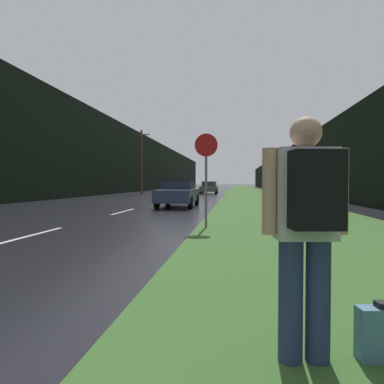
{
  "coord_description": "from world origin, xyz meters",
  "views": [
    {
      "loc": [
        4.89,
        0.77,
        1.28
      ],
      "look_at": [
        3.07,
        15.23,
        0.88
      ],
      "focal_mm": 32.0,
      "sensor_mm": 36.0,
      "label": 1
    }
  ],
  "objects": [
    {
      "name": "stop_sign",
      "position": [
        4.09,
        10.34,
        1.61
      ],
      "size": [
        0.64,
        0.07,
        2.66
      ],
      "color": "slate",
      "rests_on": "ground_plane"
    },
    {
      "name": "lane_stripe_c",
      "position": [
        0.0,
        15.36,
        0.0
      ],
      "size": [
        0.12,
        3.0,
        0.01
      ],
      "primitive_type": "cube",
      "color": "silver",
      "rests_on": "ground_plane"
    },
    {
      "name": "car_passing_far",
      "position": [
        1.91,
        40.37,
        0.71
      ],
      "size": [
        1.93,
        4.53,
        1.43
      ],
      "rotation": [
        0.0,
        0.0,
        3.14
      ],
      "color": "#4C514C",
      "rests_on": "ground_plane"
    },
    {
      "name": "treeline_far_side",
      "position": [
        -9.81,
        50.0,
        4.29
      ],
      "size": [
        2.0,
        140.0,
        8.58
      ],
      "primitive_type": "cube",
      "color": "black",
      "rests_on": "ground_plane"
    },
    {
      "name": "lane_stripe_d",
      "position": [
        0.0,
        22.36,
        0.0
      ],
      "size": [
        0.12,
        3.0,
        0.01
      ],
      "primitive_type": "cube",
      "color": "silver",
      "rests_on": "ground_plane"
    },
    {
      "name": "hitchhiker_with_backpack",
      "position": [
        5.39,
        3.19,
        1.0
      ],
      "size": [
        0.6,
        0.46,
        1.73
      ],
      "rotation": [
        0.0,
        0.0,
        0.14
      ],
      "color": "navy",
      "rests_on": "ground_plane"
    },
    {
      "name": "car_passing_near",
      "position": [
        1.91,
        18.7,
        0.7
      ],
      "size": [
        1.88,
        4.49,
        1.35
      ],
      "rotation": [
        0.0,
        0.0,
        3.14
      ],
      "color": "#2D3856",
      "rests_on": "ground_plane"
    },
    {
      "name": "grass_verge",
      "position": [
        6.81,
        40.0,
        0.01
      ],
      "size": [
        6.0,
        240.0,
        0.02
      ],
      "primitive_type": "cube",
      "color": "#386028",
      "rests_on": "ground_plane"
    },
    {
      "name": "lane_stripe_e",
      "position": [
        0.0,
        29.36,
        0.0
      ],
      "size": [
        0.12,
        3.0,
        0.01
      ],
      "primitive_type": "cube",
      "color": "silver",
      "rests_on": "ground_plane"
    },
    {
      "name": "lane_stripe_b",
      "position": [
        0.0,
        8.36,
        0.0
      ],
      "size": [
        0.12,
        3.0,
        0.01
      ],
      "primitive_type": "cube",
      "color": "silver",
      "rests_on": "ground_plane"
    },
    {
      "name": "car_oncoming",
      "position": [
        -1.91,
        45.97,
        0.68
      ],
      "size": [
        1.95,
        4.26,
        1.32
      ],
      "color": "#4C514C",
      "rests_on": "ground_plane"
    },
    {
      "name": "utility_pole_far",
      "position": [
        -5.57,
        38.35,
        3.73
      ],
      "size": [
        1.8,
        0.24,
        7.2
      ],
      "color": "#4C3823",
      "rests_on": "ground_plane"
    },
    {
      "name": "treeline_near_side",
      "position": [
        12.81,
        50.0,
        2.93
      ],
      "size": [
        2.0,
        140.0,
        5.86
      ],
      "primitive_type": "cube",
      "color": "black",
      "rests_on": "ground_plane"
    }
  ]
}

